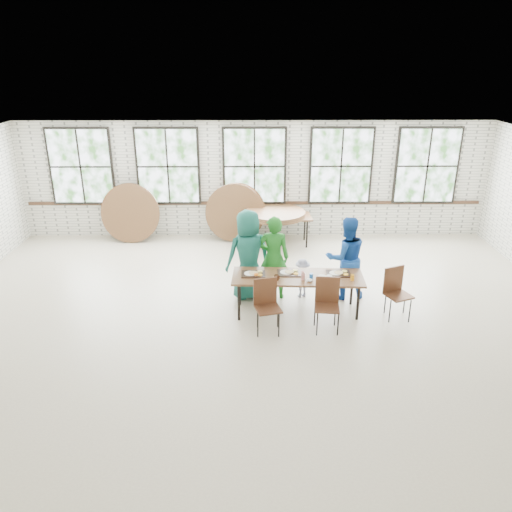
% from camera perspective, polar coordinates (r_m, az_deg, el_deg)
% --- Properties ---
extents(room, '(12.00, 12.00, 12.00)m').
position_cam_1_polar(room, '(12.87, -0.17, 10.03)').
color(room, beige).
rests_on(room, ground).
extents(dining_table, '(2.44, 0.92, 0.74)m').
position_cam_1_polar(dining_table, '(9.21, 4.78, -2.59)').
color(dining_table, brown).
rests_on(dining_table, ground).
extents(chair_near_left, '(0.51, 0.50, 0.95)m').
position_cam_1_polar(chair_near_left, '(8.66, 1.22, -5.15)').
color(chair_near_left, '#4B2A19').
rests_on(chair_near_left, ground).
extents(chair_near_right, '(0.46, 0.45, 0.95)m').
position_cam_1_polar(chair_near_right, '(8.79, 8.13, -4.94)').
color(chair_near_right, '#4B2A19').
rests_on(chair_near_right, ground).
extents(chair_spare, '(0.55, 0.54, 0.95)m').
position_cam_1_polar(chair_spare, '(9.46, 15.69, -3.56)').
color(chair_spare, '#4B2A19').
rests_on(chair_spare, ground).
extents(adult_teal, '(1.02, 0.84, 1.80)m').
position_cam_1_polar(adult_teal, '(9.68, -0.89, 0.11)').
color(adult_teal, '#1B6857').
rests_on(adult_teal, ground).
extents(adult_green, '(0.64, 0.44, 1.69)m').
position_cam_1_polar(adult_green, '(9.71, 2.01, -0.18)').
color(adult_green, '#1B681E').
rests_on(adult_green, ground).
extents(toddler, '(0.58, 0.44, 0.80)m').
position_cam_1_polar(toddler, '(9.93, 5.29, -2.53)').
color(toddler, '#1A1748').
rests_on(toddler, ground).
extents(adult_blue, '(0.89, 0.73, 1.66)m').
position_cam_1_polar(adult_blue, '(9.88, 10.22, -0.21)').
color(adult_blue, '#16469D').
rests_on(adult_blue, ground).
extents(storage_table, '(1.84, 0.84, 0.74)m').
position_cam_1_polar(storage_table, '(12.58, 2.22, 4.34)').
color(storage_table, brown).
rests_on(storage_table, ground).
extents(tabletop_clutter, '(2.03, 0.61, 0.11)m').
position_cam_1_polar(tabletop_clutter, '(9.15, 5.30, -2.26)').
color(tabletop_clutter, black).
rests_on(tabletop_clutter, dining_table).
extents(round_tops_stacked, '(1.50, 1.50, 0.13)m').
position_cam_1_polar(round_tops_stacked, '(12.55, 2.23, 4.86)').
color(round_tops_stacked, brown).
rests_on(round_tops_stacked, storage_table).
extents(round_tops_leaning, '(4.24, 0.48, 1.49)m').
position_cam_1_polar(round_tops_leaning, '(12.97, -8.35, 4.90)').
color(round_tops_leaning, brown).
rests_on(round_tops_leaning, ground).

